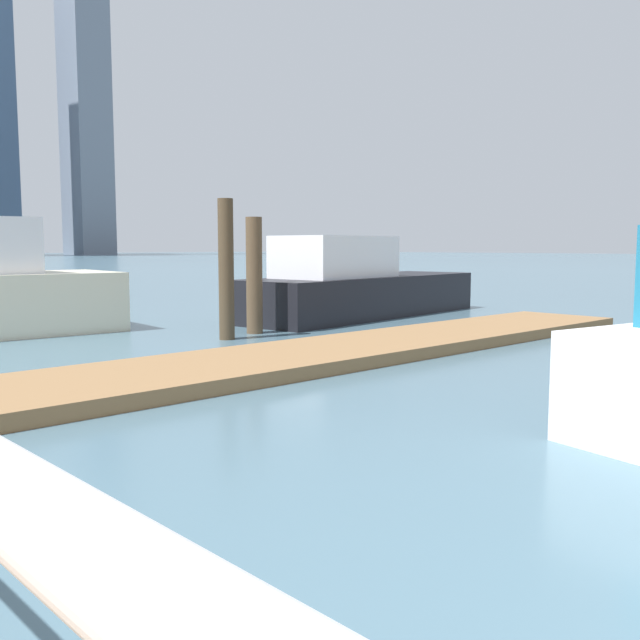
# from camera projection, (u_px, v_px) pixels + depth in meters

# --- Properties ---
(floating_dock) EXTENTS (14.03, 2.00, 0.18)m
(floating_dock) POSITION_uv_depth(u_px,v_px,m) (326.00, 353.00, 9.98)
(floating_dock) COLOR olive
(floating_dock) RESTS_ON ground_plane
(dock_piling_0) EXTENTS (0.26, 0.26, 2.42)m
(dock_piling_0) POSITION_uv_depth(u_px,v_px,m) (226.00, 270.00, 12.02)
(dock_piling_0) COLOR #473826
(dock_piling_0) RESTS_ON ground_plane
(dock_piling_1) EXTENTS (0.30, 0.30, 2.14)m
(dock_piling_1) POSITION_uv_depth(u_px,v_px,m) (254.00, 276.00, 12.90)
(dock_piling_1) COLOR brown
(dock_piling_1) RESTS_ON ground_plane
(dock_piling_3) EXTENTS (0.35, 0.35, 1.80)m
(dock_piling_3) POSITION_uv_depth(u_px,v_px,m) (306.00, 277.00, 15.95)
(dock_piling_3) COLOR #473826
(dock_piling_3) RESTS_ON ground_plane
(moored_boat_0) EXTENTS (7.02, 2.78, 1.83)m
(moored_boat_0) POSITION_uv_depth(u_px,v_px,m) (357.00, 287.00, 16.02)
(moored_boat_0) COLOR black
(moored_boat_0) RESTS_ON ground_plane
(skyline_tower_6) EXTENTS (6.96, 10.45, 63.01)m
(skyline_tower_6) POSITION_uv_depth(u_px,v_px,m) (84.00, 84.00, 129.25)
(skyline_tower_6) COLOR slate
(skyline_tower_6) RESTS_ON ground_plane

